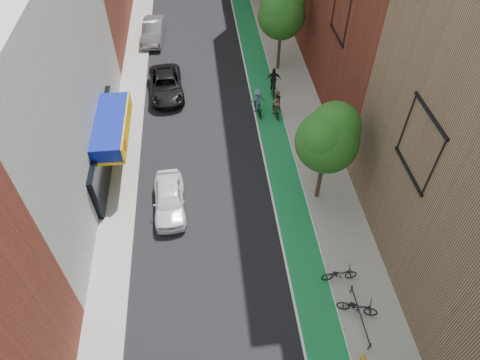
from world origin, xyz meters
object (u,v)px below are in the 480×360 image
object	(u,v)px
parked_car_silver	(153,31)
fire_hydrant	(362,360)
parked_car_white	(169,199)
cyclist_lane_far	(258,104)
cyclist_lane_near	(276,106)
cyclist_lane_mid	(274,85)
parked_car_black	(166,85)

from	to	relation	value
parked_car_silver	fire_hydrant	world-z (taller)	parked_car_silver
parked_car_white	parked_car_silver	bearing A→B (deg)	92.19
cyclist_lane_far	fire_hydrant	world-z (taller)	cyclist_lane_far
cyclist_lane_near	cyclist_lane_mid	bearing A→B (deg)	-101.92
parked_car_black	cyclist_lane_far	xyz separation A→B (m)	(6.55, -3.25, 0.15)
cyclist_lane_far	fire_hydrant	size ratio (longest dim) A/B	2.91
cyclist_lane_near	cyclist_lane_far	world-z (taller)	cyclist_lane_near
cyclist_lane_mid	parked_car_silver	bearing A→B (deg)	-38.11
parked_car_silver	parked_car_white	bearing A→B (deg)	-81.00
fire_hydrant	parked_car_white	bearing A→B (deg)	130.05
parked_car_silver	fire_hydrant	distance (m)	31.50
cyclist_lane_far	fire_hydrant	bearing A→B (deg)	87.70
cyclist_lane_mid	fire_hydrant	size ratio (longest dim) A/B	3.09
parked_car_white	cyclist_lane_far	size ratio (longest dim) A/B	2.11
cyclist_lane_near	parked_car_black	bearing A→B (deg)	-31.41
cyclist_lane_near	parked_car_white	bearing A→B (deg)	40.14
cyclist_lane_near	parked_car_silver	bearing A→B (deg)	-59.84
parked_car_black	cyclist_lane_mid	bearing A→B (deg)	-10.86
parked_car_black	cyclist_lane_near	size ratio (longest dim) A/B	2.56
fire_hydrant	cyclist_lane_mid	bearing A→B (deg)	91.68
parked_car_white	parked_car_silver	xyz separation A→B (m)	(-1.60, 20.02, 0.08)
cyclist_lane_near	cyclist_lane_mid	world-z (taller)	cyclist_lane_mid
parked_car_white	parked_car_silver	world-z (taller)	parked_car_silver
parked_car_white	cyclist_lane_far	xyz separation A→B (m)	(6.20, 8.26, 0.16)
cyclist_lane_near	fire_hydrant	bearing A→B (deg)	86.21
parked_car_white	cyclist_lane_near	size ratio (longest dim) A/B	2.08
cyclist_lane_near	cyclist_lane_far	bearing A→B (deg)	-22.75
cyclist_lane_mid	cyclist_lane_far	world-z (taller)	cyclist_lane_mid
parked_car_silver	cyclist_lane_near	world-z (taller)	cyclist_lane_near
cyclist_lane_near	cyclist_lane_far	xyz separation A→B (m)	(-1.24, 0.36, -0.00)
parked_car_white	cyclist_lane_near	world-z (taller)	cyclist_lane_near
parked_car_black	cyclist_lane_near	bearing A→B (deg)	-29.38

